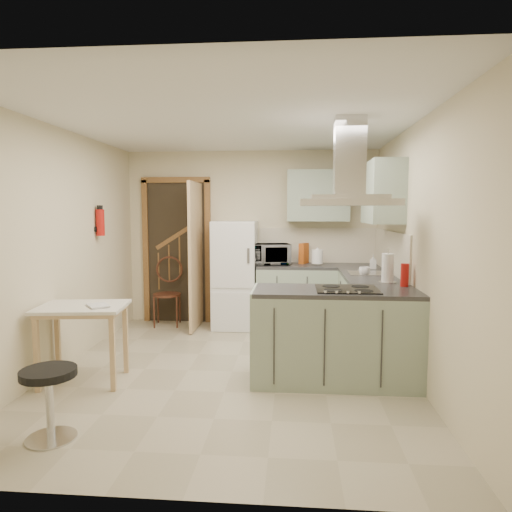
# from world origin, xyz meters

# --- Properties ---
(floor) EXTENTS (4.20, 4.20, 0.00)m
(floor) POSITION_xyz_m (0.00, 0.00, 0.00)
(floor) COLOR tan
(floor) RESTS_ON ground
(ceiling) EXTENTS (4.20, 4.20, 0.00)m
(ceiling) POSITION_xyz_m (0.00, 0.00, 2.50)
(ceiling) COLOR silver
(ceiling) RESTS_ON back_wall
(back_wall) EXTENTS (3.60, 0.00, 3.60)m
(back_wall) POSITION_xyz_m (0.00, 2.10, 1.25)
(back_wall) COLOR beige
(back_wall) RESTS_ON floor
(left_wall) EXTENTS (0.00, 4.20, 4.20)m
(left_wall) POSITION_xyz_m (-1.80, 0.00, 1.25)
(left_wall) COLOR beige
(left_wall) RESTS_ON floor
(right_wall) EXTENTS (0.00, 4.20, 4.20)m
(right_wall) POSITION_xyz_m (1.80, 0.00, 1.25)
(right_wall) COLOR beige
(right_wall) RESTS_ON floor
(doorway) EXTENTS (1.10, 0.12, 2.10)m
(doorway) POSITION_xyz_m (-1.10, 2.07, 1.05)
(doorway) COLOR brown
(doorway) RESTS_ON floor
(fridge) EXTENTS (0.60, 0.60, 1.50)m
(fridge) POSITION_xyz_m (-0.20, 1.80, 0.75)
(fridge) COLOR white
(fridge) RESTS_ON floor
(counter_back) EXTENTS (1.08, 0.60, 0.90)m
(counter_back) POSITION_xyz_m (0.66, 1.80, 0.45)
(counter_back) COLOR #9EB2A0
(counter_back) RESTS_ON floor
(counter_right) EXTENTS (0.60, 1.95, 0.90)m
(counter_right) POSITION_xyz_m (1.50, 1.12, 0.45)
(counter_right) COLOR #9EB2A0
(counter_right) RESTS_ON floor
(splashback) EXTENTS (1.68, 0.02, 0.50)m
(splashback) POSITION_xyz_m (0.96, 2.09, 1.15)
(splashback) COLOR beige
(splashback) RESTS_ON counter_back
(wall_cabinet_back) EXTENTS (0.85, 0.35, 0.70)m
(wall_cabinet_back) POSITION_xyz_m (0.95, 1.93, 1.85)
(wall_cabinet_back) COLOR #9EB2A0
(wall_cabinet_back) RESTS_ON back_wall
(wall_cabinet_right) EXTENTS (0.35, 0.90, 0.70)m
(wall_cabinet_right) POSITION_xyz_m (1.62, 0.85, 1.85)
(wall_cabinet_right) COLOR #9EB2A0
(wall_cabinet_right) RESTS_ON right_wall
(peninsula) EXTENTS (1.55, 0.65, 0.90)m
(peninsula) POSITION_xyz_m (1.02, -0.18, 0.45)
(peninsula) COLOR #9EB2A0
(peninsula) RESTS_ON floor
(hob) EXTENTS (0.58, 0.50, 0.01)m
(hob) POSITION_xyz_m (1.12, -0.18, 0.91)
(hob) COLOR black
(hob) RESTS_ON peninsula
(extractor_hood) EXTENTS (0.90, 0.55, 0.10)m
(extractor_hood) POSITION_xyz_m (1.12, -0.18, 1.72)
(extractor_hood) COLOR silver
(extractor_hood) RESTS_ON ceiling
(sink) EXTENTS (0.45, 0.40, 0.01)m
(sink) POSITION_xyz_m (1.50, 0.95, 0.91)
(sink) COLOR silver
(sink) RESTS_ON counter_right
(fire_extinguisher) EXTENTS (0.10, 0.10, 0.32)m
(fire_extinguisher) POSITION_xyz_m (-1.74, 0.90, 1.50)
(fire_extinguisher) COLOR #B2140F
(fire_extinguisher) RESTS_ON left_wall
(drop_leaf_table) EXTENTS (0.86, 0.69, 0.75)m
(drop_leaf_table) POSITION_xyz_m (-1.38, -0.39, 0.37)
(drop_leaf_table) COLOR tan
(drop_leaf_table) RESTS_ON floor
(bentwood_chair) EXTENTS (0.44, 0.44, 0.89)m
(bentwood_chair) POSITION_xyz_m (-1.19, 1.81, 0.45)
(bentwood_chair) COLOR #462217
(bentwood_chair) RESTS_ON floor
(stool) EXTENTS (0.47, 0.47, 0.52)m
(stool) POSITION_xyz_m (-1.12, -1.48, 0.26)
(stool) COLOR black
(stool) RESTS_ON floor
(microwave) EXTENTS (0.58, 0.45, 0.29)m
(microwave) POSITION_xyz_m (0.30, 1.78, 1.04)
(microwave) COLOR black
(microwave) RESTS_ON counter_back
(kettle) EXTENTS (0.20, 0.20, 0.23)m
(kettle) POSITION_xyz_m (0.94, 1.78, 1.02)
(kettle) COLOR white
(kettle) RESTS_ON counter_back
(cereal_box) EXTENTS (0.15, 0.21, 0.29)m
(cereal_box) POSITION_xyz_m (0.76, 1.96, 1.04)
(cereal_box) COLOR #C75617
(cereal_box) RESTS_ON counter_back
(soap_bottle) EXTENTS (0.09, 0.10, 0.18)m
(soap_bottle) POSITION_xyz_m (1.64, 1.44, 0.99)
(soap_bottle) COLOR #A4A1AD
(soap_bottle) RESTS_ON counter_right
(paper_towel) EXTENTS (0.15, 0.15, 0.31)m
(paper_towel) POSITION_xyz_m (1.59, 0.29, 1.06)
(paper_towel) COLOR white
(paper_towel) RESTS_ON counter_right
(cup) EXTENTS (0.14, 0.14, 0.10)m
(cup) POSITION_xyz_m (1.44, 0.79, 0.95)
(cup) COLOR white
(cup) RESTS_ON counter_right
(red_bottle) EXTENTS (0.09, 0.09, 0.23)m
(red_bottle) POSITION_xyz_m (1.71, 0.05, 1.01)
(red_bottle) COLOR #B2130F
(red_bottle) RESTS_ON peninsula
(book) EXTENTS (0.28, 0.29, 0.10)m
(book) POSITION_xyz_m (-1.27, -0.48, 0.80)
(book) COLOR #9B333F
(book) RESTS_ON drop_leaf_table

